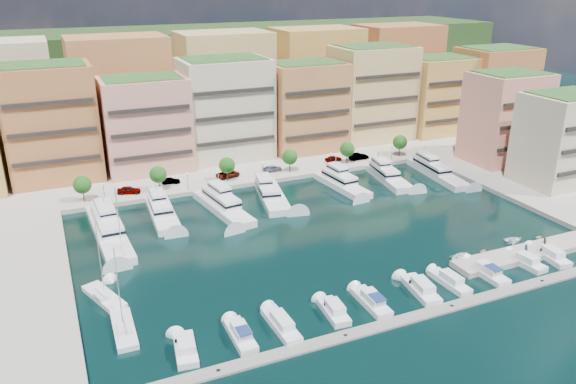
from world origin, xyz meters
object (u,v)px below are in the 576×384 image
object	(u,v)px
cruiser_6	(450,282)
person_0	(526,249)
cruiser_4	(371,302)
sailboat_2	(123,254)
tender_1	(483,251)
tender_3	(539,237)
cruiser_0	(186,349)
lamppost_4	(392,150)
yacht_5	(387,175)
lamppost_0	(104,190)
yacht_3	(271,194)
yacht_6	(435,171)
sailboat_1	(104,298)
cruiser_7	(487,272)
car_5	(359,156)
cruiser_8	(526,262)
yacht_1	(162,212)
car_2	(228,174)
car_4	(333,158)
cruiser_2	(281,325)
sailboat_0	(124,330)
yacht_2	(222,205)
tree_4	(347,149)
tree_2	(227,165)
lamppost_2	(263,168)
lamppost_1	(188,178)
yacht_4	(341,183)
car_0	(129,190)
cruiser_3	(334,311)
cruiser_1	(241,335)
car_1	(171,181)
tree_3	(290,157)
tender_0	(461,256)
tree_0	(82,185)
tender_2	(514,240)
cruiser_9	(551,256)
lamppost_3	(330,158)
car_3	(273,168)

from	to	relation	value
cruiser_6	person_0	world-z (taller)	person_0
cruiser_4	sailboat_2	xyz separation A→B (m)	(-31.58, 31.10, -0.26)
tender_1	tender_3	world-z (taller)	tender_3
sailboat_2	cruiser_0	bearing A→B (deg)	-83.75
lamppost_4	yacht_5	distance (m)	13.32
lamppost_0	yacht_3	size ratio (longest dim) A/B	0.22
yacht_6	sailboat_1	bearing A→B (deg)	-162.42
cruiser_7	car_5	size ratio (longest dim) A/B	1.63
cruiser_8	yacht_1	bearing A→B (deg)	139.07
car_2	car_4	bearing A→B (deg)	-102.64
cruiser_2	sailboat_0	xyz separation A→B (m)	(-20.19, 7.97, -0.24)
cruiser_0	yacht_1	bearing A→B (deg)	81.76
yacht_2	tree_4	bearing A→B (deg)	20.55
sailboat_0	cruiser_4	bearing A→B (deg)	-12.90
tree_2	tender_1	size ratio (longest dim) A/B	3.50
tree_2	lamppost_2	xyz separation A→B (m)	(8.00, -2.30, -0.92)
lamppost_0	yacht_5	distance (m)	64.89
lamppost_1	sailboat_0	distance (m)	52.51
yacht_4	sailboat_0	world-z (taller)	sailboat_0
yacht_1	person_0	world-z (taller)	yacht_1
tree_2	car_2	distance (m)	3.76
sailboat_0	car_0	size ratio (longest dim) A/B	2.63
cruiser_3	tender_3	bearing A→B (deg)	7.99
cruiser_3	cruiser_4	world-z (taller)	cruiser_4
yacht_5	cruiser_3	bearing A→B (deg)	-130.56
tree_2	lamppost_1	distance (m)	10.30
cruiser_7	yacht_4	bearing A→B (deg)	92.64
person_0	car_0	bearing A→B (deg)	26.98
yacht_3	cruiser_1	size ratio (longest dim) A/B	2.37
lamppost_1	car_1	xyz separation A→B (m)	(-2.65, 5.50, -2.15)
tree_3	cruiser_6	bearing A→B (deg)	-88.05
yacht_4	tender_0	xyz separation A→B (m)	(2.17, -39.12, -0.68)
tree_0	cruiser_0	distance (m)	58.68
tender_0	lamppost_2	bearing A→B (deg)	3.10
cruiser_2	tender_2	xyz separation A→B (m)	(50.10, 7.74, -0.17)
lamppost_2	cruiser_8	xyz separation A→B (m)	(26.03, -55.78, -3.28)
yacht_5	tender_2	size ratio (longest dim) A/B	4.96
lamppost_0	cruiser_4	bearing A→B (deg)	-60.59
cruiser_6	cruiser_9	bearing A→B (deg)	0.01
lamppost_0	lamppost_1	bearing A→B (deg)	0.00
lamppost_1	yacht_3	distance (m)	19.17
tree_2	tree_3	world-z (taller)	same
tree_4	cruiser_9	bearing A→B (deg)	-82.42
lamppost_3	cruiser_1	bearing A→B (deg)	-127.72
yacht_1	car_3	bearing A→B (deg)	25.86
yacht_5	car_2	bearing A→B (deg)	157.13
tree_4	car_5	distance (m)	5.43
yacht_2	car_5	bearing A→B (deg)	20.35
tender_3	tree_0	bearing A→B (deg)	51.15
tender_0	car_4	bearing A→B (deg)	-20.81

